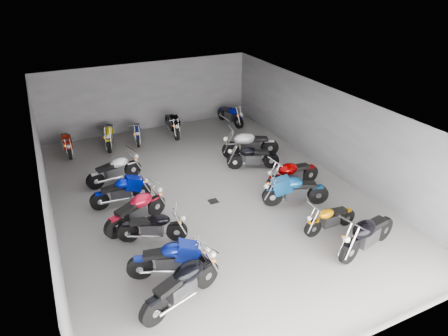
{
  "coord_description": "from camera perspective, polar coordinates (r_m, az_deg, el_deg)",
  "views": [
    {
      "loc": [
        -4.64,
        -11.07,
        7.27
      ],
      "look_at": [
        0.56,
        -0.17,
        1.0
      ],
      "focal_mm": 32.0,
      "sensor_mm": 36.0,
      "label": 1
    }
  ],
  "objects": [
    {
      "name": "motorcycle_back_c",
      "position": [
        18.4,
        -12.27,
        5.03
      ],
      "size": [
        0.58,
        1.86,
        0.83
      ],
      "rotation": [
        0.0,
        0.0,
        2.91
      ],
      "color": "black",
      "rests_on": "ground"
    },
    {
      "name": "wall_left",
      "position": [
        12.44,
        -24.17,
        -2.31
      ],
      "size": [
        0.1,
        14.0,
        3.2
      ],
      "primitive_type": "cube",
      "color": "gray",
      "rests_on": "ground"
    },
    {
      "name": "ground",
      "position": [
        14.03,
        -2.37,
        -3.8
      ],
      "size": [
        14.0,
        14.0,
        0.0
      ],
      "primitive_type": "plane",
      "color": "gray",
      "rests_on": "ground"
    },
    {
      "name": "motorcycle_right_f",
      "position": [
        16.48,
        3.7,
        3.39
      ],
      "size": [
        2.34,
        0.8,
        1.05
      ],
      "rotation": [
        0.0,
        0.0,
        1.3
      ],
      "color": "black",
      "rests_on": "ground"
    },
    {
      "name": "motorcycle_back_d",
      "position": [
        18.88,
        -7.4,
        6.28
      ],
      "size": [
        0.48,
        2.21,
        0.97
      ],
      "rotation": [
        0.0,
        0.0,
        3.06
      ],
      "color": "black",
      "rests_on": "ground"
    },
    {
      "name": "motorcycle_right_a",
      "position": [
        11.86,
        19.79,
        -8.89
      ],
      "size": [
        2.33,
        0.71,
        1.03
      ],
      "rotation": [
        0.0,
        0.0,
        1.8
      ],
      "color": "black",
      "rests_on": "ground"
    },
    {
      "name": "wall_back",
      "position": [
        19.5,
        -10.79,
        10.04
      ],
      "size": [
        10.0,
        0.1,
        3.2
      ],
      "primitive_type": "cube",
      "color": "gray",
      "rests_on": "ground"
    },
    {
      "name": "motorcycle_left_b",
      "position": [
        10.52,
        -7.65,
        -12.78
      ],
      "size": [
        2.12,
        0.82,
        0.96
      ],
      "rotation": [
        0.0,
        0.0,
        -1.89
      ],
      "color": "black",
      "rests_on": "ground"
    },
    {
      "name": "motorcycle_left_f",
      "position": [
        15.08,
        -15.35,
        -0.28
      ],
      "size": [
        2.09,
        0.63,
        0.93
      ],
      "rotation": [
        0.0,
        0.0,
        -1.35
      ],
      "color": "black",
      "rests_on": "ground"
    },
    {
      "name": "motorcycle_left_a",
      "position": [
        9.75,
        -5.99,
        -16.26
      ],
      "size": [
        2.24,
        0.96,
        1.03
      ],
      "rotation": [
        0.0,
        0.0,
        -1.21
      ],
      "color": "black",
      "rests_on": "ground"
    },
    {
      "name": "motorcycle_back_f",
      "position": [
        20.0,
        0.95,
        7.62
      ],
      "size": [
        0.51,
        2.06,
        0.91
      ],
      "rotation": [
        0.0,
        0.0,
        3.29
      ],
      "color": "black",
      "rests_on": "ground"
    },
    {
      "name": "motorcycle_back_b",
      "position": [
        18.24,
        -16.07,
        4.6
      ],
      "size": [
        0.67,
        2.15,
        0.96
      ],
      "rotation": [
        0.0,
        0.0,
        2.91
      ],
      "color": "black",
      "rests_on": "ground"
    },
    {
      "name": "motorcycle_left_e",
      "position": [
        13.69,
        -14.45,
        -3.22
      ],
      "size": [
        2.04,
        0.41,
        0.9
      ],
      "rotation": [
        0.0,
        0.0,
        -1.54
      ],
      "color": "black",
      "rests_on": "ground"
    },
    {
      "name": "motorcycle_back_a",
      "position": [
        18.08,
        -21.55,
        3.33
      ],
      "size": [
        0.38,
        1.96,
        0.86
      ],
      "rotation": [
        0.0,
        0.0,
        3.16
      ],
      "color": "black",
      "rests_on": "ground"
    },
    {
      "name": "motorcycle_left_d",
      "position": [
        12.49,
        -12.39,
        -5.92
      ],
      "size": [
        2.11,
        1.01,
        0.98
      ],
      "rotation": [
        0.0,
        0.0,
        -1.17
      ],
      "color": "black",
      "rests_on": "ground"
    },
    {
      "name": "motorcycle_right_b",
      "position": [
        12.43,
        14.88,
        -6.96
      ],
      "size": [
        1.85,
        0.37,
        0.81
      ],
      "rotation": [
        0.0,
        0.0,
        1.59
      ],
      "color": "black",
      "rests_on": "ground"
    },
    {
      "name": "motorcycle_right_d",
      "position": [
        14.38,
        9.69,
        -0.91
      ],
      "size": [
        2.25,
        0.47,
        0.99
      ],
      "rotation": [
        0.0,
        0.0,
        1.63
      ],
      "color": "black",
      "rests_on": "ground"
    },
    {
      "name": "motorcycle_left_c",
      "position": [
        11.77,
        -10.1,
        -8.26
      ],
      "size": [
        1.92,
        0.92,
        0.89
      ],
      "rotation": [
        0.0,
        0.0,
        -1.97
      ],
      "color": "black",
      "rests_on": "ground"
    },
    {
      "name": "wall_right",
      "position": [
        15.74,
        14.54,
        5.41
      ],
      "size": [
        0.1,
        14.0,
        3.2
      ],
      "primitive_type": "cube",
      "color": "gray",
      "rests_on": "ground"
    },
    {
      "name": "motorcycle_right_c",
      "position": [
        13.41,
        10.07,
        -3.18
      ],
      "size": [
        2.15,
        0.92,
        0.98
      ],
      "rotation": [
        0.0,
        0.0,
        1.21
      ],
      "color": "black",
      "rests_on": "ground"
    },
    {
      "name": "motorcycle_right_e",
      "position": [
        15.59,
        4.08,
        1.59
      ],
      "size": [
        1.98,
        0.87,
        0.91
      ],
      "rotation": [
        0.0,
        0.0,
        1.2
      ],
      "color": "black",
      "rests_on": "ground"
    },
    {
      "name": "ceiling",
      "position": [
        12.67,
        -2.65,
        8.75
      ],
      "size": [
        10.0,
        14.0,
        0.04
      ],
      "primitive_type": "cube",
      "color": "black",
      "rests_on": "wall_back"
    },
    {
      "name": "drain_grate",
      "position": [
        13.64,
        -1.53,
        -4.76
      ],
      "size": [
        0.32,
        0.32,
        0.01
      ],
      "primitive_type": "cube",
      "color": "black",
      "rests_on": "ground"
    }
  ]
}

